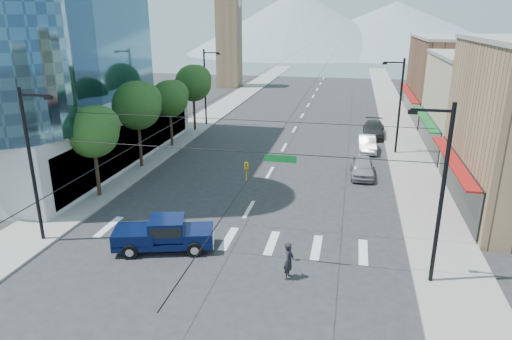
# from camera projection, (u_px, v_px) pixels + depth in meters

# --- Properties ---
(ground) EXTENTS (160.00, 160.00, 0.00)m
(ground) POSITION_uv_depth(u_px,v_px,m) (225.00, 251.00, 25.63)
(ground) COLOR #28282B
(ground) RESTS_ON ground
(sidewalk_left) EXTENTS (4.00, 120.00, 0.15)m
(sidewalk_left) POSITION_uv_depth(u_px,v_px,m) (220.00, 109.00, 65.07)
(sidewalk_left) COLOR gray
(sidewalk_left) RESTS_ON ground
(sidewalk_right) EXTENTS (4.00, 120.00, 0.15)m
(sidewalk_right) POSITION_uv_depth(u_px,v_px,m) (394.00, 116.00, 60.33)
(sidewalk_right) COLOR gray
(sidewalk_right) RESTS_ON ground
(shop_mid) EXTENTS (12.00, 14.00, 9.00)m
(shop_mid) POSITION_uv_depth(u_px,v_px,m) (500.00, 107.00, 42.51)
(shop_mid) COLOR tan
(shop_mid) RESTS_ON ground
(shop_far) EXTENTS (12.00, 18.00, 10.00)m
(shop_far) POSITION_uv_depth(u_px,v_px,m) (464.00, 80.00, 57.18)
(shop_far) COLOR brown
(shop_far) RESTS_ON ground
(clock_tower) EXTENTS (4.80, 4.80, 20.40)m
(clock_tower) POSITION_uv_depth(u_px,v_px,m) (229.00, 28.00, 83.00)
(clock_tower) COLOR #8C6B4C
(clock_tower) RESTS_ON ground
(mountain_left) EXTENTS (80.00, 80.00, 22.00)m
(mountain_left) POSITION_uv_depth(u_px,v_px,m) (297.00, 22.00, 164.19)
(mountain_left) COLOR gray
(mountain_left) RESTS_ON ground
(mountain_right) EXTENTS (90.00, 90.00, 18.00)m
(mountain_right) POSITION_uv_depth(u_px,v_px,m) (395.00, 27.00, 167.19)
(mountain_right) COLOR gray
(mountain_right) RESTS_ON ground
(tree_near) EXTENTS (3.65, 3.64, 6.71)m
(tree_near) POSITION_uv_depth(u_px,v_px,m) (95.00, 130.00, 31.88)
(tree_near) COLOR black
(tree_near) RESTS_ON ground
(tree_midnear) EXTENTS (4.09, 4.09, 7.52)m
(tree_midnear) POSITION_uv_depth(u_px,v_px,m) (139.00, 104.00, 38.18)
(tree_midnear) COLOR black
(tree_midnear) RESTS_ON ground
(tree_midfar) EXTENTS (3.65, 3.64, 6.71)m
(tree_midfar) POSITION_uv_depth(u_px,v_px,m) (171.00, 97.00, 44.86)
(tree_midfar) COLOR black
(tree_midfar) RESTS_ON ground
(tree_far) EXTENTS (4.09, 4.09, 7.52)m
(tree_far) POSITION_uv_depth(u_px,v_px,m) (194.00, 82.00, 51.16)
(tree_far) COLOR black
(tree_far) RESTS_ON ground
(signal_rig) EXTENTS (21.80, 0.20, 9.00)m
(signal_rig) POSITION_uv_depth(u_px,v_px,m) (221.00, 180.00, 23.19)
(signal_rig) COLOR black
(signal_rig) RESTS_ON ground
(lamp_pole_nw) EXTENTS (2.00, 0.25, 9.00)m
(lamp_pole_nw) POSITION_uv_depth(u_px,v_px,m) (206.00, 84.00, 53.98)
(lamp_pole_nw) COLOR black
(lamp_pole_nw) RESTS_ON ground
(lamp_pole_ne) EXTENTS (2.00, 0.25, 9.00)m
(lamp_pole_ne) POSITION_uv_depth(u_px,v_px,m) (399.00, 103.00, 42.35)
(lamp_pole_ne) COLOR black
(lamp_pole_ne) RESTS_ON ground
(pickup_truck) EXTENTS (5.91, 3.42, 1.90)m
(pickup_truck) POSITION_uv_depth(u_px,v_px,m) (164.00, 233.00, 25.52)
(pickup_truck) COLOR #08123E
(pickup_truck) RESTS_ON ground
(pedestrian) EXTENTS (0.55, 0.76, 1.96)m
(pedestrian) POSITION_uv_depth(u_px,v_px,m) (289.00, 261.00, 22.70)
(pedestrian) COLOR black
(pedestrian) RESTS_ON ground
(parked_car_near) EXTENTS (1.97, 4.67, 1.58)m
(parked_car_near) POSITION_uv_depth(u_px,v_px,m) (362.00, 167.00, 37.50)
(parked_car_near) COLOR #A4A4A8
(parked_car_near) RESTS_ON ground
(parked_car_mid) EXTENTS (1.81, 4.66, 1.51)m
(parked_car_mid) POSITION_uv_depth(u_px,v_px,m) (367.00, 144.00, 44.55)
(parked_car_mid) COLOR silver
(parked_car_mid) RESTS_ON ground
(parked_car_far) EXTENTS (2.50, 5.75, 1.65)m
(parked_car_far) POSITION_uv_depth(u_px,v_px,m) (374.00, 129.00, 50.08)
(parked_car_far) COLOR #2A2A2C
(parked_car_far) RESTS_ON ground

